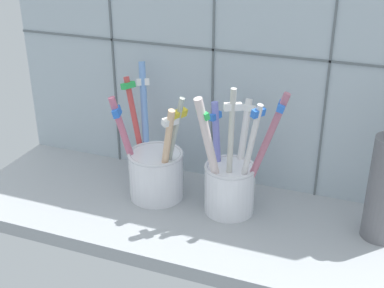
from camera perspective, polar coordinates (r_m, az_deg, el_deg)
counter_slab at (r=73.40cm, az=-0.72°, el=-8.05°), size 64.00×22.00×2.00cm
tile_wall_back at (r=74.90cm, az=2.62°, el=10.74°), size 64.00×2.20×45.00cm
toothbrush_cup_left at (r=74.69cm, az=-4.07°, el=-2.67°), size 11.78×10.62×18.16cm
toothbrush_cup_right at (r=70.87cm, az=4.22°, el=-3.94°), size 11.10×10.86×18.72cm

